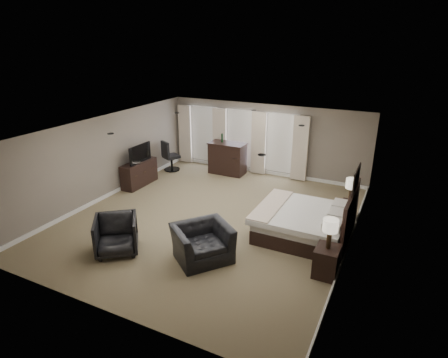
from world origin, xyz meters
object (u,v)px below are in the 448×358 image
at_px(dresser, 139,173).
at_px(bed, 305,211).
at_px(armchair_near, 202,237).
at_px(desk_chair, 171,156).
at_px(nightstand_near, 326,261).
at_px(lamp_near, 330,234).
at_px(lamp_far, 351,191).
at_px(tv, 138,160).
at_px(nightstand_far, 348,211).
at_px(armchair_far, 116,233).
at_px(bar_counter, 227,158).
at_px(bar_stool_right, 237,167).
at_px(bar_stool_left, 220,165).

bearing_deg(dresser, bed, -9.33).
bearing_deg(armchair_near, desk_chair, 78.45).
relative_size(bed, armchair_near, 1.79).
relative_size(nightstand_near, lamp_near, 0.98).
xyz_separation_m(lamp_far, tv, (-6.92, -0.46, 0.03)).
distance_m(lamp_near, tv, 7.34).
distance_m(nightstand_far, dresser, 6.94).
bearing_deg(desk_chair, armchair_far, 138.07).
bearing_deg(nightstand_far, bar_counter, 157.46).
bearing_deg(bar_counter, nightstand_near, -45.85).
height_order(lamp_near, bar_counter, lamp_near).
distance_m(bed, tv, 6.11).
height_order(bar_stool_right, desk_chair, desk_chair).
bearing_deg(nightstand_near, armchair_far, -164.71).
bearing_deg(lamp_far, nightstand_far, 0.00).
bearing_deg(bar_counter, desk_chair, -162.75).
distance_m(nightstand_far, lamp_near, 2.99).
bearing_deg(nightstand_near, bar_stool_right, 132.27).
relative_size(lamp_near, bar_stool_left, 0.96).
xyz_separation_m(lamp_far, armchair_far, (-4.66, -4.17, -0.40)).
height_order(armchair_near, desk_chair, desk_chair).
bearing_deg(armchair_near, lamp_near, -38.68).
bearing_deg(lamp_far, bar_counter, 157.46).
bearing_deg(dresser, lamp_far, 3.80).
height_order(nightstand_far, bar_counter, bar_counter).
bearing_deg(nightstand_near, desk_chair, 148.13).
xyz_separation_m(nightstand_near, dresser, (-6.92, 2.44, 0.09)).
bearing_deg(bar_stool_right, nightstand_near, -47.73).
relative_size(lamp_near, desk_chair, 0.57).
distance_m(tv, armchair_far, 4.37).
bearing_deg(armchair_near, armchair_far, 146.61).
xyz_separation_m(lamp_near, desk_chair, (-6.78, 4.21, -0.40)).
bearing_deg(bed, nightstand_near, -58.46).
xyz_separation_m(nightstand_far, dresser, (-6.92, -0.46, 0.15)).
distance_m(lamp_far, armchair_near, 4.45).
bearing_deg(bar_stool_left, bar_counter, 29.54).
height_order(bed, nightstand_near, bed).
bearing_deg(nightstand_near, armchair_near, -166.97).
bearing_deg(desk_chair, lamp_near, 175.10).
bearing_deg(nightstand_far, desk_chair, 169.03).
bearing_deg(armchair_near, bar_counter, 58.49).
bearing_deg(nightstand_far, dresser, -176.20).
bearing_deg(armchair_far, desk_chair, 72.97).
relative_size(bed, lamp_far, 3.31).
xyz_separation_m(nightstand_near, lamp_far, (0.00, 2.90, 0.56)).
relative_size(nightstand_far, lamp_far, 0.80).
height_order(bar_counter, bar_stool_right, bar_counter).
relative_size(dresser, desk_chair, 1.24).
distance_m(nightstand_near, bar_counter, 6.77).
distance_m(lamp_far, bar_stool_right, 4.60).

